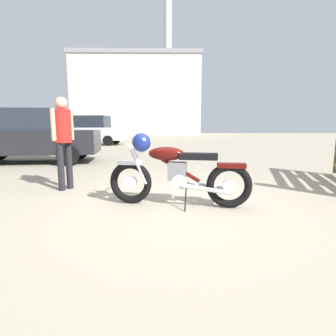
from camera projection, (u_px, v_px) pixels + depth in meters
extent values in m
plane|color=tan|center=(176.00, 204.00, 3.95)|extent=(80.00, 80.00, 0.00)
torus|color=black|center=(131.00, 182.00, 3.95)|extent=(0.65, 0.22, 0.64)
cylinder|color=silver|center=(131.00, 182.00, 3.95)|extent=(0.19, 0.11, 0.18)
torus|color=black|center=(229.00, 186.00, 3.73)|extent=(0.65, 0.22, 0.64)
cylinder|color=silver|center=(229.00, 186.00, 3.73)|extent=(0.19, 0.11, 0.18)
cube|color=silver|center=(130.00, 163.00, 3.90)|extent=(0.38, 0.19, 0.06)
cube|color=#4C0C0A|center=(231.00, 165.00, 3.68)|extent=(0.42, 0.20, 0.07)
cylinder|color=silver|center=(137.00, 165.00, 3.81)|extent=(0.29, 0.08, 0.58)
cylinder|color=silver|center=(140.00, 163.00, 3.96)|extent=(0.29, 0.08, 0.58)
sphere|color=silver|center=(141.00, 147.00, 3.84)|extent=(0.17, 0.17, 0.17)
cylinder|color=silver|center=(147.00, 143.00, 3.82)|extent=(0.13, 0.62, 0.03)
sphere|color=navy|center=(141.00, 143.00, 3.52)|extent=(0.25, 0.25, 0.25)
cylinder|color=#4C0C0A|center=(174.00, 166.00, 3.81)|extent=(0.75, 0.19, 0.47)
ellipsoid|color=#4C0C0A|center=(166.00, 154.00, 3.80)|extent=(0.55, 0.31, 0.20)
cube|color=black|center=(198.00, 156.00, 3.73)|extent=(0.57, 0.29, 0.09)
cube|color=slate|center=(177.00, 171.00, 3.81)|extent=(0.29, 0.22, 0.26)
cylinder|color=silver|center=(180.00, 181.00, 3.83)|extent=(0.25, 0.24, 0.22)
cylinder|color=silver|center=(206.00, 189.00, 3.69)|extent=(0.70, 0.18, 0.14)
cylinder|color=silver|center=(206.00, 186.00, 3.88)|extent=(0.70, 0.18, 0.14)
cylinder|color=black|center=(186.00, 198.00, 3.68)|extent=(0.06, 0.24, 0.33)
cylinder|color=black|center=(61.00, 167.00, 4.72)|extent=(0.12, 0.12, 0.86)
cylinder|color=black|center=(69.00, 166.00, 4.88)|extent=(0.12, 0.12, 0.86)
cylinder|color=red|center=(63.00, 126.00, 4.69)|extent=(0.30, 0.30, 0.58)
cylinder|color=tan|center=(53.00, 125.00, 4.52)|extent=(0.08, 0.08, 0.55)
cylinder|color=tan|center=(71.00, 125.00, 4.85)|extent=(0.08, 0.08, 0.55)
sphere|color=tan|center=(61.00, 103.00, 4.63)|extent=(0.22, 0.22, 0.22)
cylinder|color=black|center=(57.00, 143.00, 13.09)|extent=(0.65, 0.23, 0.64)
cylinder|color=black|center=(39.00, 146.00, 11.35)|extent=(0.65, 0.23, 0.64)
cube|color=#23663D|center=(16.00, 136.00, 12.18)|extent=(4.75, 1.89, 0.74)
cube|color=#232833|center=(8.00, 121.00, 12.07)|extent=(3.54, 1.70, 0.68)
cylinder|color=black|center=(68.00, 155.00, 7.71)|extent=(0.64, 0.27, 0.62)
cylinder|color=black|center=(80.00, 150.00, 9.40)|extent=(0.64, 0.27, 0.62)
cube|color=black|center=(30.00, 142.00, 8.33)|extent=(4.36, 2.16, 0.72)
cube|color=#232833|center=(28.00, 120.00, 8.22)|extent=(2.16, 1.77, 0.64)
cylinder|color=black|center=(116.00, 139.00, 17.22)|extent=(0.62, 0.25, 0.60)
cylinder|color=black|center=(108.00, 141.00, 15.60)|extent=(0.62, 0.25, 0.60)
cylinder|color=black|center=(80.00, 139.00, 17.40)|extent=(0.62, 0.25, 0.60)
cylinder|color=black|center=(69.00, 140.00, 15.79)|extent=(0.62, 0.25, 0.60)
cube|color=silver|center=(93.00, 134.00, 16.44)|extent=(4.04, 2.01, 0.76)
cube|color=#232833|center=(88.00, 122.00, 16.35)|extent=(2.54, 1.75, 0.72)
cube|color=beige|center=(140.00, 100.00, 38.67)|extent=(16.52, 12.42, 9.91)
cube|color=gray|center=(139.00, 63.00, 37.85)|extent=(16.82, 12.72, 0.50)
cylinder|color=beige|center=(168.00, 25.00, 37.10)|extent=(1.10, 1.10, 10.64)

